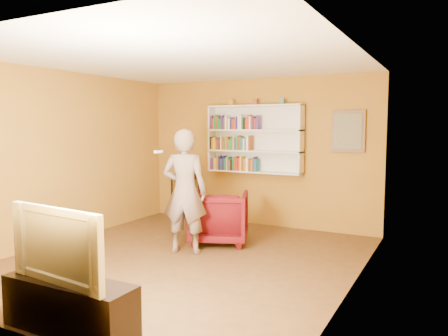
% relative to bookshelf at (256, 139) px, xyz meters
% --- Properties ---
extents(room_shell, '(5.30, 5.80, 2.88)m').
position_rel_bookshelf_xyz_m(room_shell, '(0.00, -2.41, -0.58)').
color(room_shell, '#4A3018').
rests_on(room_shell, ground).
extents(bookshelf, '(1.80, 0.29, 1.23)m').
position_rel_bookshelf_xyz_m(bookshelf, '(0.00, 0.00, 0.00)').
color(bookshelf, white).
rests_on(bookshelf, room_shell).
extents(books_row_lower, '(0.95, 0.19, 0.27)m').
position_rel_bookshelf_xyz_m(books_row_lower, '(-0.38, -0.10, -0.46)').
color(books_row_lower, '#482674').
rests_on(books_row_lower, bookshelf).
extents(books_row_middle, '(0.82, 0.19, 0.27)m').
position_rel_bookshelf_xyz_m(books_row_middle, '(-0.44, -0.11, -0.08)').
color(books_row_middle, black).
rests_on(books_row_middle, bookshelf).
extents(books_row_upper, '(0.97, 0.19, 0.27)m').
position_rel_bookshelf_xyz_m(books_row_upper, '(-0.38, -0.11, 0.30)').
color(books_row_upper, '#482674').
rests_on(books_row_upper, bookshelf).
extents(ornament_left, '(0.08, 0.08, 0.11)m').
position_rel_bookshelf_xyz_m(ornament_left, '(-0.47, -0.06, 0.67)').
color(ornament_left, '#A68D2F').
rests_on(ornament_left, bookshelf).
extents(ornament_centre, '(0.08, 0.08, 0.10)m').
position_rel_bookshelf_xyz_m(ornament_centre, '(0.02, -0.06, 0.67)').
color(ornament_centre, brown).
rests_on(ornament_centre, bookshelf).
extents(ornament_right, '(0.07, 0.07, 0.10)m').
position_rel_bookshelf_xyz_m(ornament_right, '(0.53, -0.06, 0.67)').
color(ornament_right, slate).
rests_on(ornament_right, bookshelf).
extents(framed_painting, '(0.55, 0.05, 0.70)m').
position_rel_bookshelf_xyz_m(framed_painting, '(1.65, 0.05, 0.16)').
color(framed_painting, '#563718').
rests_on(framed_painting, room_shell).
extents(console_table, '(0.54, 0.41, 0.88)m').
position_rel_bookshelf_xyz_m(console_table, '(-1.44, -0.16, -0.87)').
color(console_table, black).
rests_on(console_table, ground).
extents(ruby_lustre, '(0.17, 0.17, 0.27)m').
position_rel_bookshelf_xyz_m(ruby_lustre, '(-1.44, -0.16, -0.52)').
color(ruby_lustre, maroon).
rests_on(ruby_lustre, console_table).
extents(armchair, '(1.14, 1.16, 0.81)m').
position_rel_bookshelf_xyz_m(armchair, '(-0.00, -1.41, -1.19)').
color(armchair, '#3F040C').
rests_on(armchair, ground).
extents(person, '(0.75, 0.59, 1.80)m').
position_rel_bookshelf_xyz_m(person, '(-0.18, -2.12, -0.70)').
color(person, '#6D5A50').
rests_on(person, ground).
extents(game_remote, '(0.04, 0.15, 0.04)m').
position_rel_bookshelf_xyz_m(game_remote, '(-0.37, -2.48, -0.11)').
color(game_remote, silver).
rests_on(game_remote, person).
extents(tv_cabinet, '(1.31, 0.39, 0.47)m').
position_rel_bookshelf_xyz_m(tv_cabinet, '(0.24, -4.66, -1.36)').
color(tv_cabinet, black).
rests_on(tv_cabinet, ground).
extents(television, '(1.18, 0.27, 0.67)m').
position_rel_bookshelf_xyz_m(television, '(0.24, -4.66, -0.79)').
color(television, black).
rests_on(television, tv_cabinet).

